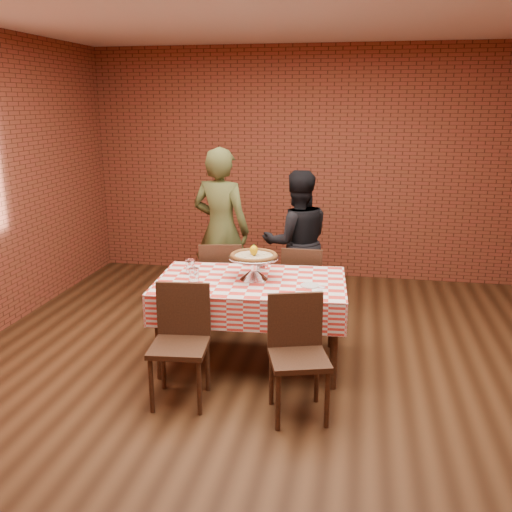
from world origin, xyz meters
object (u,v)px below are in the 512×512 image
table (251,322)px  pizza_stand (254,268)px  pizza (254,256)px  water_glass_right (190,267)px  diner_olive (221,230)px  water_glass_left (194,276)px  chair_near_right (299,360)px  condiment_caddy (261,261)px  chair_far_right (303,287)px  chair_far_left (222,283)px  diner_black (297,242)px  chair_near_left (179,347)px

table → pizza_stand: (0.02, 0.04, 0.48)m
pizza → water_glass_right: (-0.57, 0.04, -0.14)m
water_glass_right → diner_olive: (-0.02, 1.17, 0.06)m
pizza_stand → water_glass_left: 0.51m
water_glass_left → chair_near_right: size_ratio=0.15×
condiment_caddy → chair_far_right: condiment_caddy is taller
pizza_stand → chair_near_right: size_ratio=0.49×
water_glass_right → chair_near_right: (1.06, -0.87, -0.38)m
water_glass_right → chair_far_left: 0.80m
condiment_caddy → chair_far_left: condiment_caddy is taller
pizza → diner_olive: size_ratio=0.23×
pizza → chair_near_right: 1.09m
chair_far_left → diner_olive: bearing=-87.3°
water_glass_left → condiment_caddy: 0.69m
table → condiment_caddy: bearing=85.8°
water_glass_left → chair_far_right: size_ratio=0.15×
table → water_glass_right: (-0.56, 0.08, 0.45)m
condiment_caddy → diner_olive: diner_olive is taller
water_glass_right → diner_black: (0.80, 1.25, -0.05)m
condiment_caddy → chair_far_right: bearing=64.6°
table → chair_far_left: chair_far_left is taller
pizza_stand → diner_olive: (-0.59, 1.21, 0.03)m
table → pizza: bearing=66.5°
pizza_stand → water_glass_left: size_ratio=3.38×
pizza_stand → water_glass_right: pizza_stand is taller
chair_near_right → diner_olive: diner_olive is taller
pizza_stand → chair_near_left: bearing=-117.5°
chair_far_right → condiment_caddy: bearing=57.2°
chair_far_left → pizza: bearing=111.1°
table → diner_black: diner_black is taller
water_glass_right → chair_near_right: bearing=-39.2°
pizza → water_glass_left: 0.53m
chair_near_left → chair_near_right: 0.90m
pizza_stand → chair_near_right: (0.49, -0.83, -0.41)m
pizza → diner_olive: 1.35m
condiment_caddy → chair_near_right: bearing=-59.4°
table → diner_olive: size_ratio=0.89×
chair_near_right → chair_far_right: chair_near_right is taller
chair_near_left → chair_far_right: 1.78m
water_glass_left → diner_black: (0.69, 1.49, -0.05)m
water_glass_left → pizza: bearing=24.1°
pizza_stand → diner_olive: diner_olive is taller
water_glass_left → chair_far_right: water_glass_left is taller
water_glass_right → pizza: bearing=-3.6°
chair_far_left → diner_black: (0.69, 0.55, 0.32)m
chair_far_left → chair_far_right: size_ratio=1.03×
water_glass_right → diner_olive: size_ratio=0.07×
pizza → chair_near_right: size_ratio=0.45×
table → chair_far_right: chair_far_right is taller
chair_far_right → diner_black: (-0.12, 0.47, 0.33)m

